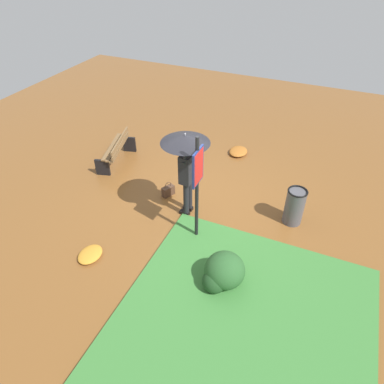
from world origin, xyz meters
The scene contains 10 objects.
ground_plane centered at (0.00, 0.00, 0.00)m, with size 18.00×18.00×0.00m, color brown.
grass_verge centered at (2.67, 1.82, 0.03)m, with size 4.80×4.00×0.05m.
person_with_umbrella centered at (0.20, -0.11, 1.55)m, with size 0.96×0.96×2.04m.
info_sign_post centered at (0.73, 0.35, 1.44)m, with size 0.44×0.07×2.30m.
handbag centered at (-0.26, -0.80, 0.13)m, with size 0.33×0.25×0.37m.
park_bench centered at (-1.00, -2.66, 0.40)m, with size 1.44×0.75×0.75m.
trash_bin centered at (-0.50, 2.06, 0.42)m, with size 0.42×0.42×0.83m.
shrub_cluster centered at (1.66, 1.24, 0.30)m, with size 0.78×0.71×0.64m.
leaf_pile_near_person centered at (2.08, -1.31, 0.06)m, with size 0.53×0.43×0.12m.
leaf_pile_by_bench centered at (-2.74, 0.15, 0.07)m, with size 0.61×0.49×0.13m.
Camera 1 is at (5.51, 2.34, 5.11)m, focal length 32.67 mm.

